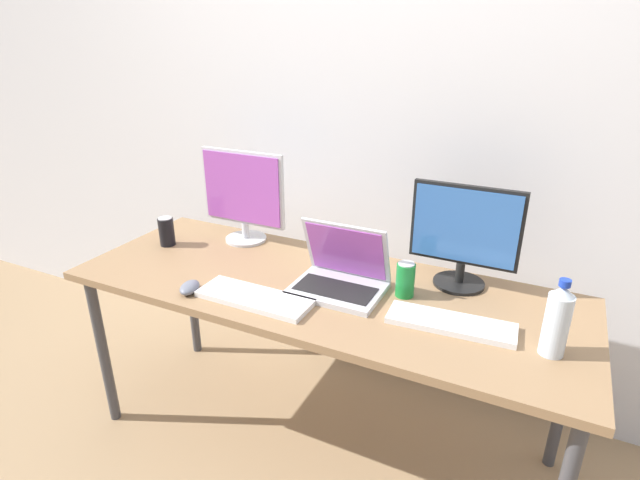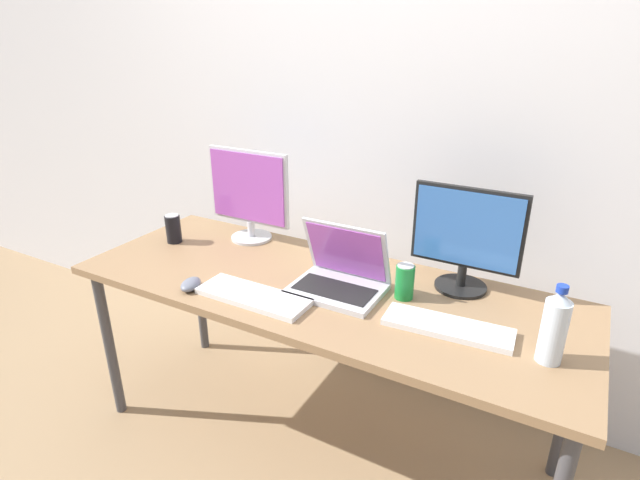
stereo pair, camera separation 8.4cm
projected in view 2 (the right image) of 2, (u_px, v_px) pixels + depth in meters
name	position (u px, v px, depth m)	size (l,w,h in m)	color
ground_plane	(320.00, 438.00, 2.13)	(16.00, 16.00, 0.00)	#9E7F5B
wall_back	(388.00, 110.00, 2.10)	(7.00, 0.08, 2.60)	silver
work_desk	(320.00, 299.00, 1.86)	(1.89, 0.69, 0.74)	#424247
monitor_left	(249.00, 193.00, 2.17)	(0.40, 0.18, 0.40)	silver
monitor_center	(466.00, 237.00, 1.74)	(0.38, 0.19, 0.38)	black
laptop_silver	(340.00, 275.00, 1.79)	(0.32, 0.25, 0.25)	silver
keyboard_main	(253.00, 296.00, 1.74)	(0.41, 0.14, 0.02)	white
keyboard_aux	(448.00, 327.00, 1.56)	(0.40, 0.12, 0.02)	white
mouse_by_keyboard	(191.00, 284.00, 1.81)	(0.06, 0.10, 0.04)	slate
water_bottle	(554.00, 327.00, 1.38)	(0.07, 0.07, 0.24)	silver
soda_can_near_keyboard	(173.00, 229.00, 2.19)	(0.07, 0.07, 0.13)	black
soda_can_by_laptop	(405.00, 282.00, 1.73)	(0.07, 0.07, 0.13)	#197F33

